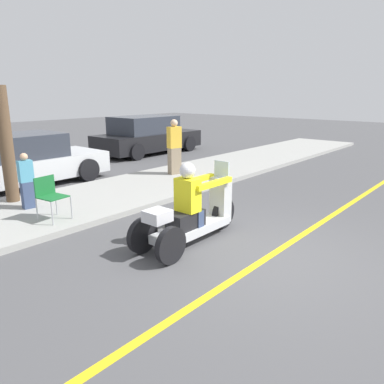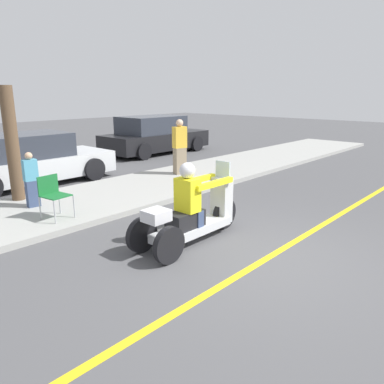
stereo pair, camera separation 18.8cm
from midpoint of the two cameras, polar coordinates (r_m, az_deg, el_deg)
ground_plane at (r=5.95m, az=10.42°, el=-9.88°), size 60.00×60.00×0.00m
lane_stripe at (r=5.75m, az=9.14°, el=-10.69°), size 24.00×0.12×0.01m
sidewalk_strip at (r=8.97m, az=-15.78°, el=-1.22°), size 28.00×2.80×0.12m
motorcycle_trike at (r=6.28m, az=-0.86°, el=-3.39°), size 2.32×0.72×1.39m
spectator_mid_group at (r=8.48m, az=-24.47°, el=1.41°), size 0.29×0.19×1.16m
spectator_with_child at (r=11.05m, az=-3.20°, el=6.72°), size 0.43×0.32×1.60m
folding_chair_curbside at (r=7.59m, az=-21.57°, el=-0.21°), size 0.52×0.52×0.82m
parked_car_lot_left at (r=11.17m, az=-25.21°, el=4.23°), size 4.45×2.01×1.40m
parked_car_lot_right at (r=15.81m, az=-7.21°, el=8.49°), size 4.61×2.11×1.53m
tree_trunk at (r=9.09m, az=-26.98°, el=6.38°), size 0.28×0.28×2.50m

